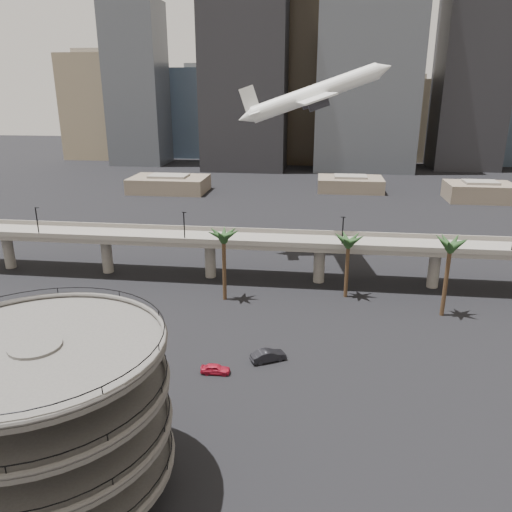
# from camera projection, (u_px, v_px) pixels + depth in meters

# --- Properties ---
(ground) EXTENTS (700.00, 700.00, 0.00)m
(ground) POSITION_uv_depth(u_px,v_px,m) (203.00, 479.00, 49.50)
(ground) COLOR black
(ground) RESTS_ON ground
(parking_ramp) EXTENTS (22.20, 22.20, 17.35)m
(parking_ramp) POSITION_uv_depth(u_px,v_px,m) (45.00, 409.00, 44.13)
(parking_ramp) COLOR #4C4947
(parking_ramp) RESTS_ON ground
(overpass) EXTENTS (130.00, 9.30, 14.70)m
(overpass) POSITION_uv_depth(u_px,v_px,m) (264.00, 245.00, 98.83)
(overpass) COLOR slate
(overpass) RESTS_ON ground
(palm_trees) EXTENTS (42.40, 10.40, 14.00)m
(palm_trees) POSITION_uv_depth(u_px,v_px,m) (338.00, 243.00, 86.13)
(palm_trees) COLOR #4B3320
(palm_trees) RESTS_ON ground
(low_buildings) EXTENTS (135.00, 27.50, 6.80)m
(low_buildings) POSITION_uv_depth(u_px,v_px,m) (309.00, 186.00, 181.49)
(low_buildings) COLOR #66584B
(low_buildings) RESTS_ON ground
(skyline) EXTENTS (269.00, 86.00, 119.59)m
(skyline) POSITION_uv_depth(u_px,v_px,m) (333.00, 72.00, 237.72)
(skyline) COLOR #85745C
(skyline) RESTS_ON ground
(airborne_jet) EXTENTS (33.47, 30.26, 14.18)m
(airborne_jet) POSITION_uv_depth(u_px,v_px,m) (313.00, 94.00, 105.62)
(airborne_jet) COLOR silver
(airborne_jet) RESTS_ON ground
(car_a) EXTENTS (4.07, 1.73, 1.37)m
(car_a) POSITION_uv_depth(u_px,v_px,m) (215.00, 369.00, 67.57)
(car_a) COLOR #B91A33
(car_a) RESTS_ON ground
(car_b) EXTENTS (5.33, 3.93, 1.68)m
(car_b) POSITION_uv_depth(u_px,v_px,m) (268.00, 356.00, 70.64)
(car_b) COLOR black
(car_b) RESTS_ON ground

